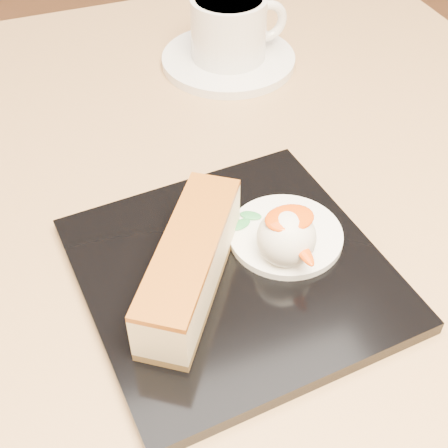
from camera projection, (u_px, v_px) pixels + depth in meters
name	position (u px, v px, depth m)	size (l,w,h in m)	color
table	(204.00, 306.00, 0.65)	(0.80, 0.80, 0.72)	black
dessert_plate	(233.00, 273.00, 0.47)	(0.22, 0.22, 0.01)	black
cheesecake	(190.00, 264.00, 0.44)	(0.11, 0.14, 0.05)	brown
cream_smear	(286.00, 235.00, 0.49)	(0.09, 0.09, 0.01)	white
ice_cream_scoop	(286.00, 238.00, 0.46)	(0.04, 0.04, 0.04)	white
mango_sauce	(289.00, 218.00, 0.45)	(0.04, 0.03, 0.01)	#F84E07
mint_sprig	(239.00, 220.00, 0.50)	(0.04, 0.03, 0.00)	green
saucer	(228.00, 60.00, 0.70)	(0.15, 0.15, 0.01)	white
coffee_cup	(230.00, 26.00, 0.68)	(0.11, 0.08, 0.07)	white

